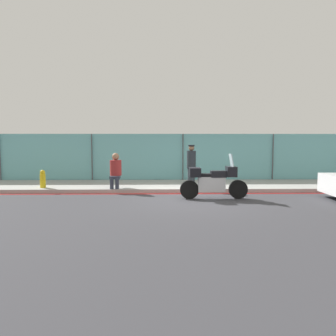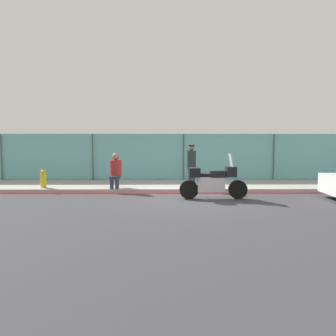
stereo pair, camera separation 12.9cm
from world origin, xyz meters
name	(u,v)px [view 1 (the left image)]	position (x,y,z in m)	size (l,w,h in m)	color
ground_plane	(191,199)	(0.00, 0.00, 0.00)	(120.00, 120.00, 0.00)	#38383D
sidewalk	(185,186)	(0.00, 2.61, 0.08)	(30.59, 2.90, 0.15)	#9E9E99
curb_paint_stripe	(188,194)	(0.00, 1.07, 0.00)	(30.59, 0.18, 0.01)	red
storefront_fence	(183,158)	(0.00, 4.15, 1.12)	(29.06, 0.17, 2.23)	#6BB2B7
motorcycle	(213,181)	(0.75, 0.04, 0.61)	(2.27, 0.51, 1.51)	black
officer_standing	(191,165)	(0.20, 2.05, 0.98)	(0.36, 0.36, 1.62)	#1E2328
person_seated_on_curb	(116,169)	(-2.72, 1.63, 0.87)	(0.44, 0.70, 1.32)	#2D3342
fire_hydrant	(43,179)	(-5.50, 1.67, 0.49)	(0.21, 0.26, 0.68)	gold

